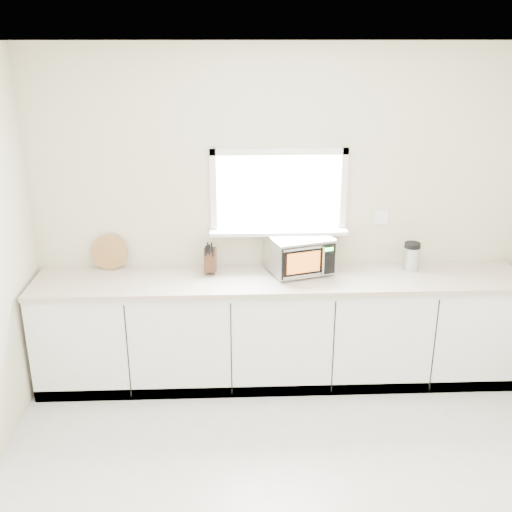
{
  "coord_description": "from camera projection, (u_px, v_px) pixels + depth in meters",
  "views": [
    {
      "loc": [
        -0.38,
        -2.71,
        2.74
      ],
      "look_at": [
        -0.2,
        1.55,
        1.16
      ],
      "focal_mm": 42.0,
      "sensor_mm": 36.0,
      "label": 1
    }
  ],
  "objects": [
    {
      "name": "cutting_board",
      "position": [
        110.0,
        252.0,
        4.9
      ],
      "size": [
        0.29,
        0.07,
        0.29
      ],
      "primitive_type": "cylinder",
      "rotation": [
        1.4,
        0.0,
        0.0
      ],
      "color": "#A57340",
      "rests_on": "countertop"
    },
    {
      "name": "back_wall",
      "position": [
        278.0,
        213.0,
        4.9
      ],
      "size": [
        4.0,
        0.17,
        2.7
      ],
      "color": "beige",
      "rests_on": "ground"
    },
    {
      "name": "knife_block",
      "position": [
        210.0,
        259.0,
        4.82
      ],
      "size": [
        0.1,
        0.2,
        0.27
      ],
      "rotation": [
        0.0,
        0.0,
        -0.07
      ],
      "color": "#472D19",
      "rests_on": "countertop"
    },
    {
      "name": "countertop",
      "position": [
        280.0,
        280.0,
        4.78
      ],
      "size": [
        3.92,
        0.64,
        0.04
      ],
      "primitive_type": "cube",
      "color": "#B9A798",
      "rests_on": "cabinets"
    },
    {
      "name": "coffee_grinder",
      "position": [
        412.0,
        256.0,
        4.89
      ],
      "size": [
        0.16,
        0.16,
        0.24
      ],
      "rotation": [
        0.0,
        0.0,
        0.23
      ],
      "color": "#B7B9BF",
      "rests_on": "countertop"
    },
    {
      "name": "microwave",
      "position": [
        300.0,
        254.0,
        4.82
      ],
      "size": [
        0.56,
        0.49,
        0.31
      ],
      "rotation": [
        0.0,
        0.0,
        0.3
      ],
      "color": "black",
      "rests_on": "countertop"
    },
    {
      "name": "cabinets",
      "position": [
        279.0,
        331.0,
        4.95
      ],
      "size": [
        3.92,
        0.6,
        0.88
      ],
      "primitive_type": "cube",
      "color": "white",
      "rests_on": "ground"
    }
  ]
}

